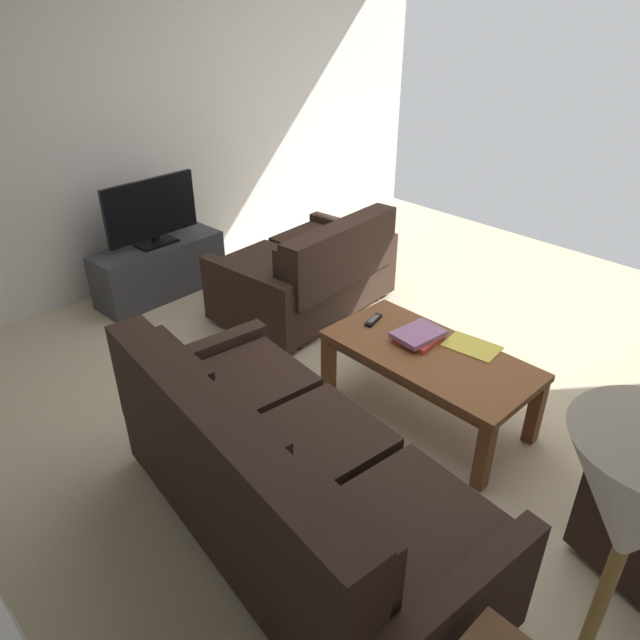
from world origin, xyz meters
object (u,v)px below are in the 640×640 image
at_px(coffee_table, 429,362).
at_px(tv_stand, 160,269).
at_px(floor_lamp, 618,558).
at_px(tv_remote, 373,320).
at_px(sofa_main, 284,481).
at_px(book_stack, 419,336).
at_px(loose_magazine, 472,347).
at_px(flat_tv, 151,211).
at_px(loveseat_near, 310,273).

bearing_deg(coffee_table, tv_stand, 6.88).
height_order(floor_lamp, tv_remote, floor_lamp).
xyz_separation_m(sofa_main, book_stack, (0.25, -1.25, 0.11)).
distance_m(tv_remote, loose_magazine, 0.62).
bearing_deg(sofa_main, book_stack, -78.75).
distance_m(coffee_table, loose_magazine, 0.27).
bearing_deg(coffee_table, flat_tv, 6.86).
bearing_deg(sofa_main, loveseat_near, -45.62).
bearing_deg(loveseat_near, coffee_table, 164.62).
bearing_deg(book_stack, tv_remote, 4.09).
height_order(tv_remote, loose_magazine, tv_remote).
xyz_separation_m(tv_stand, flat_tv, (-0.00, -0.00, 0.50)).
xyz_separation_m(coffee_table, flat_tv, (2.52, 0.30, 0.34)).
bearing_deg(tv_remote, floor_lamp, 141.38).
relative_size(loveseat_near, loose_magazine, 4.68).
distance_m(flat_tv, tv_remote, 2.11).
relative_size(coffee_table, book_stack, 3.99).
height_order(loveseat_near, tv_stand, loveseat_near).
relative_size(loveseat_near, tv_remote, 8.51).
bearing_deg(floor_lamp, loose_magazine, -52.56).
distance_m(sofa_main, tv_remote, 1.36).
height_order(sofa_main, flat_tv, flat_tv).
height_order(sofa_main, tv_stand, sofa_main).
relative_size(sofa_main, loveseat_near, 1.39).
xyz_separation_m(coffee_table, floor_lamp, (-1.44, 1.49, 0.96)).
bearing_deg(loose_magazine, flat_tv, -87.06).
xyz_separation_m(flat_tv, tv_remote, (-2.07, -0.33, -0.26)).
distance_m(sofa_main, loveseat_near, 2.23).
xyz_separation_m(coffee_table, tv_remote, (0.45, -0.03, 0.08)).
bearing_deg(floor_lamp, coffee_table, -45.92).
xyz_separation_m(loveseat_near, book_stack, (-1.31, 0.35, 0.14)).
relative_size(flat_tv, tv_remote, 4.84).
distance_m(loveseat_near, tv_stand, 1.30).
bearing_deg(loose_magazine, loveseat_near, -104.58).
xyz_separation_m(sofa_main, loveseat_near, (1.56, -1.60, -0.04)).
xyz_separation_m(loveseat_near, flat_tv, (1.09, 0.70, 0.39)).
xyz_separation_m(coffee_table, tv_stand, (2.52, 0.30, -0.16)).
xyz_separation_m(flat_tv, book_stack, (-2.40, -0.35, -0.24)).
distance_m(coffee_table, tv_remote, 0.46).
height_order(floor_lamp, loose_magazine, floor_lamp).
distance_m(sofa_main, loose_magazine, 1.42).
distance_m(coffee_table, floor_lamp, 2.29).
distance_m(book_stack, loose_magazine, 0.31).
height_order(coffee_table, tv_remote, tv_remote).
relative_size(loveseat_near, book_stack, 4.67).
xyz_separation_m(flat_tv, loose_magazine, (-2.66, -0.52, -0.27)).
height_order(loveseat_near, floor_lamp, floor_lamp).
xyz_separation_m(coffee_table, loose_magazine, (-0.14, -0.22, 0.07)).
height_order(coffee_table, tv_stand, same).
bearing_deg(flat_tv, floor_lamp, 163.33).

